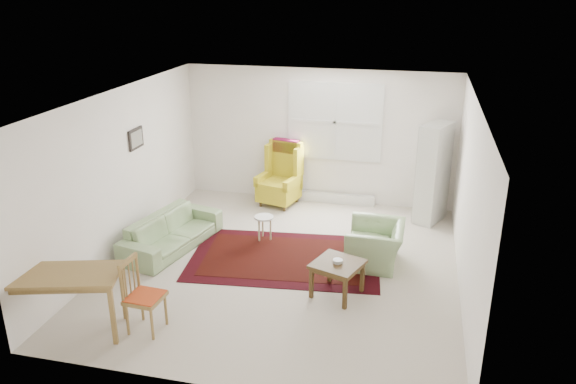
% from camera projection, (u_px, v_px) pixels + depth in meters
% --- Properties ---
extents(room, '(5.04, 5.54, 2.51)m').
position_uv_depth(room, '(288.00, 181.00, 8.05)').
color(room, beige).
rests_on(room, ground).
extents(rug, '(3.00, 2.11, 0.03)m').
position_uv_depth(rug, '(285.00, 257.00, 8.51)').
color(rug, black).
rests_on(rug, ground).
extents(sofa, '(1.10, 1.94, 0.74)m').
position_uv_depth(sofa, '(171.00, 226.00, 8.74)').
color(sofa, '#88A66E').
rests_on(sofa, ground).
extents(armchair, '(0.82, 0.94, 0.72)m').
position_uv_depth(armchair, '(376.00, 241.00, 8.26)').
color(armchair, '#88A66E').
rests_on(armchair, ground).
extents(wingback_chair, '(0.84, 0.87, 1.19)m').
position_uv_depth(wingback_chair, '(279.00, 174.00, 10.38)').
color(wingback_chair, gold).
rests_on(wingback_chair, ground).
extents(coffee_table, '(0.76, 0.76, 0.49)m').
position_uv_depth(coffee_table, '(337.00, 279.00, 7.44)').
color(coffee_table, '#463015').
rests_on(coffee_table, ground).
extents(stool, '(0.32, 0.32, 0.41)m').
position_uv_depth(stool, '(264.00, 228.00, 9.06)').
color(stool, white).
rests_on(stool, ground).
extents(cabinet, '(0.61, 0.78, 1.73)m').
position_uv_depth(cabinet, '(433.00, 173.00, 9.58)').
color(cabinet, silver).
rests_on(cabinet, ground).
extents(desk, '(1.37, 0.94, 0.79)m').
position_uv_depth(desk, '(69.00, 303.00, 6.59)').
color(desk, olive).
rests_on(desk, ground).
extents(desk_chair, '(0.43, 0.43, 0.92)m').
position_uv_depth(desk_chair, '(145.00, 296.00, 6.61)').
color(desk_chair, olive).
rests_on(desk_chair, ground).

